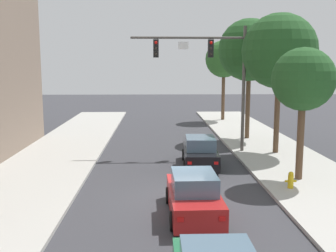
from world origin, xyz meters
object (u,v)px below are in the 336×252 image
Objects in this scene: fire_hydrant at (291,180)px; street_tree_nearest at (303,80)px; traffic_signal_mast at (212,65)px; street_tree_farthest at (224,59)px; street_tree_second at (280,51)px; car_lead_black at (200,153)px; street_tree_third at (249,50)px; car_following_red at (194,196)px.

street_tree_nearest is (0.85, 1.40, 4.17)m from fire_hydrant.
fire_hydrant is (2.36, -7.66, -4.85)m from traffic_signal_mast.
street_tree_farthest reaches higher than street_tree_nearest.
street_tree_second is at bearing 83.46° from street_tree_nearest.
street_tree_third is at bearing 60.45° from car_lead_black.
fire_hydrant is 0.09× the size of street_tree_third.
street_tree_second is (5.92, 9.73, 5.43)m from car_following_red.
street_tree_third is (-0.61, 4.89, 0.24)m from street_tree_second.
car_lead_black is 5.60m from fire_hydrant.
street_tree_farthest is at bearing 76.50° from car_lead_black.
car_following_red is 0.71× the size of street_tree_nearest.
car_lead_black is 0.57× the size of street_tree_farthest.
street_tree_farthest is (3.20, 14.35, 0.57)m from traffic_signal_mast.
car_following_red is 5.14m from fire_hydrant.
street_tree_second is at bearing -87.44° from street_tree_farthest.
car_lead_black is 0.52× the size of street_tree_second.
traffic_signal_mast is 1.74× the size of car_lead_black.
car_following_red is at bearing -98.33° from car_lead_black.
street_tree_second is (0.65, 5.70, 1.47)m from street_tree_nearest.
street_tree_farthest is at bearing 92.56° from street_tree_second.
street_tree_farthest is at bearing 77.44° from traffic_signal_mast.
street_tree_farthest is at bearing 90.04° from street_tree_nearest.
street_tree_second reaches higher than traffic_signal_mast.
car_lead_black is at bearing 127.04° from fire_hydrant.
street_tree_nearest is (4.22, -3.07, 3.96)m from car_lead_black.
street_tree_farthest reaches higher than traffic_signal_mast.
fire_hydrant is at bearing 30.81° from car_following_red.
street_tree_third is (0.04, 10.59, 1.71)m from street_tree_nearest.
street_tree_nearest is at bearing 58.70° from fire_hydrant.
car_lead_black is 5.99× the size of fire_hydrant.
traffic_signal_mast is at bearing 107.12° from fire_hydrant.
car_lead_black is 18.77m from street_tree_farthest.
traffic_signal_mast is at bearing 78.71° from car_following_red.
traffic_signal_mast is 7.07m from street_tree_nearest.
car_lead_black is at bearing 143.99° from street_tree_nearest.
traffic_signal_mast is 3.98m from street_tree_second.
street_tree_second reaches higher than street_tree_nearest.
traffic_signal_mast is 11.47m from car_following_red.
car_lead_black is at bearing -151.63° from street_tree_second.
street_tree_nearest is 10.73m from street_tree_third.
street_tree_nearest is at bearing -36.01° from car_lead_black.
street_tree_farthest reaches higher than fire_hydrant.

